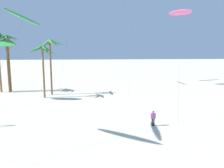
{
  "coord_description": "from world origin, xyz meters",
  "views": [
    {
      "loc": [
        1.07,
        1.9,
        8.11
      ],
      "look_at": [
        2.57,
        21.62,
        4.87
      ],
      "focal_mm": 36.55,
      "sensor_mm": 36.0,
      "label": 1
    }
  ],
  "objects_px": {
    "palm_tree_1": "(8,49)",
    "flying_kite_4": "(180,13)",
    "palm_tree_4": "(42,52)",
    "palm_tree_0": "(6,44)",
    "person_near_right": "(153,118)",
    "palm_tree_3": "(50,48)",
    "flying_kite_7": "(24,18)"
  },
  "relations": [
    {
      "from": "palm_tree_0",
      "to": "palm_tree_1",
      "type": "relative_size",
      "value": 1.05
    },
    {
      "from": "palm_tree_0",
      "to": "flying_kite_4",
      "type": "relative_size",
      "value": 0.78
    },
    {
      "from": "person_near_right",
      "to": "palm_tree_1",
      "type": "bearing_deg",
      "value": 136.7
    },
    {
      "from": "palm_tree_1",
      "to": "flying_kite_4",
      "type": "distance_m",
      "value": 29.77
    },
    {
      "from": "palm_tree_1",
      "to": "person_near_right",
      "type": "distance_m",
      "value": 30.26
    },
    {
      "from": "flying_kite_4",
      "to": "palm_tree_0",
      "type": "bearing_deg",
      "value": 157.24
    },
    {
      "from": "palm_tree_1",
      "to": "person_near_right",
      "type": "bearing_deg",
      "value": -43.3
    },
    {
      "from": "palm_tree_3",
      "to": "flying_kite_7",
      "type": "xyz_separation_m",
      "value": [
        1.51,
        -18.89,
        2.55
      ]
    },
    {
      "from": "palm_tree_4",
      "to": "person_near_right",
      "type": "relative_size",
      "value": 5.14
    },
    {
      "from": "flying_kite_7",
      "to": "palm_tree_3",
      "type": "bearing_deg",
      "value": 94.57
    },
    {
      "from": "palm_tree_1",
      "to": "palm_tree_3",
      "type": "height_order",
      "value": "palm_tree_1"
    },
    {
      "from": "palm_tree_0",
      "to": "palm_tree_4",
      "type": "distance_m",
      "value": 8.83
    },
    {
      "from": "palm_tree_0",
      "to": "palm_tree_4",
      "type": "relative_size",
      "value": 1.21
    },
    {
      "from": "flying_kite_7",
      "to": "person_near_right",
      "type": "distance_m",
      "value": 15.29
    },
    {
      "from": "person_near_right",
      "to": "palm_tree_4",
      "type": "bearing_deg",
      "value": 134.5
    },
    {
      "from": "flying_kite_4",
      "to": "person_near_right",
      "type": "xyz_separation_m",
      "value": [
        -5.3,
        -8.15,
        -11.66
      ]
    },
    {
      "from": "palm_tree_1",
      "to": "palm_tree_4",
      "type": "relative_size",
      "value": 1.15
    },
    {
      "from": "palm_tree_1",
      "to": "palm_tree_3",
      "type": "distance_m",
      "value": 9.01
    },
    {
      "from": "palm_tree_3",
      "to": "flying_kite_7",
      "type": "height_order",
      "value": "flying_kite_7"
    },
    {
      "from": "palm_tree_1",
      "to": "palm_tree_4",
      "type": "distance_m",
      "value": 9.4
    },
    {
      "from": "palm_tree_4",
      "to": "person_near_right",
      "type": "height_order",
      "value": "palm_tree_4"
    },
    {
      "from": "palm_tree_4",
      "to": "person_near_right",
      "type": "bearing_deg",
      "value": -45.5
    },
    {
      "from": "flying_kite_7",
      "to": "person_near_right",
      "type": "height_order",
      "value": "flying_kite_7"
    },
    {
      "from": "palm_tree_4",
      "to": "flying_kite_4",
      "type": "bearing_deg",
      "value": -17.77
    },
    {
      "from": "flying_kite_7",
      "to": "flying_kite_4",
      "type": "bearing_deg",
      "value": 31.57
    },
    {
      "from": "palm_tree_0",
      "to": "flying_kite_4",
      "type": "xyz_separation_m",
      "value": [
        26.61,
        -11.17,
        3.92
      ]
    },
    {
      "from": "palm_tree_0",
      "to": "palm_tree_1",
      "type": "height_order",
      "value": "palm_tree_0"
    },
    {
      "from": "palm_tree_4",
      "to": "palm_tree_0",
      "type": "bearing_deg",
      "value": 145.47
    },
    {
      "from": "palm_tree_0",
      "to": "palm_tree_1",
      "type": "bearing_deg",
      "value": 99.8
    },
    {
      "from": "flying_kite_4",
      "to": "palm_tree_3",
      "type": "bearing_deg",
      "value": 155.52
    },
    {
      "from": "palm_tree_4",
      "to": "palm_tree_1",
      "type": "bearing_deg",
      "value": 141.44
    },
    {
      "from": "palm_tree_3",
      "to": "palm_tree_4",
      "type": "bearing_deg",
      "value": -112.14
    }
  ]
}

